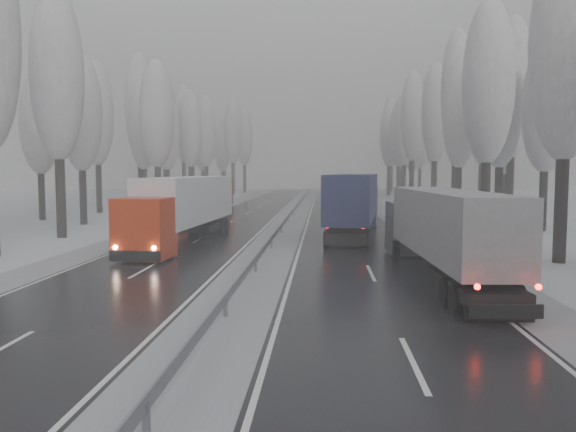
# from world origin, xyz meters

# --- Properties ---
(ground) EXTENTS (260.00, 260.00, 0.00)m
(ground) POSITION_xyz_m (0.00, 0.00, 0.00)
(ground) COLOR silver
(ground) RESTS_ON ground
(carriageway_right) EXTENTS (7.50, 200.00, 0.03)m
(carriageway_right) POSITION_xyz_m (5.25, 30.00, 0.01)
(carriageway_right) COLOR black
(carriageway_right) RESTS_ON ground
(carriageway_left) EXTENTS (7.50, 200.00, 0.03)m
(carriageway_left) POSITION_xyz_m (-5.25, 30.00, 0.01)
(carriageway_left) COLOR black
(carriageway_left) RESTS_ON ground
(median_slush) EXTENTS (3.00, 200.00, 0.04)m
(median_slush) POSITION_xyz_m (0.00, 30.00, 0.02)
(median_slush) COLOR #9C9EA4
(median_slush) RESTS_ON ground
(shoulder_right) EXTENTS (2.40, 200.00, 0.04)m
(shoulder_right) POSITION_xyz_m (10.20, 30.00, 0.02)
(shoulder_right) COLOR #9C9EA4
(shoulder_right) RESTS_ON ground
(shoulder_left) EXTENTS (2.40, 200.00, 0.04)m
(shoulder_left) POSITION_xyz_m (-10.20, 30.00, 0.02)
(shoulder_left) COLOR #9C9EA4
(shoulder_left) RESTS_ON ground
(median_guardrail) EXTENTS (0.12, 200.00, 0.76)m
(median_guardrail) POSITION_xyz_m (0.00, 29.99, 0.60)
(median_guardrail) COLOR slate
(median_guardrail) RESTS_ON ground
(tree_16) EXTENTS (3.60, 3.60, 16.53)m
(tree_16) POSITION_xyz_m (15.04, 15.67, 10.67)
(tree_16) COLOR black
(tree_16) RESTS_ON ground
(tree_18) EXTENTS (3.60, 3.60, 16.58)m
(tree_18) POSITION_xyz_m (14.51, 27.03, 10.70)
(tree_18) COLOR black
(tree_18) RESTS_ON ground
(tree_19) EXTENTS (3.60, 3.60, 14.57)m
(tree_19) POSITION_xyz_m (20.02, 31.03, 9.42)
(tree_19) COLOR black
(tree_19) RESTS_ON ground
(tree_20) EXTENTS (3.60, 3.60, 15.71)m
(tree_20) POSITION_xyz_m (17.90, 35.17, 10.14)
(tree_20) COLOR black
(tree_20) RESTS_ON ground
(tree_21) EXTENTS (3.60, 3.60, 18.62)m
(tree_21) POSITION_xyz_m (20.12, 39.17, 12.00)
(tree_21) COLOR black
(tree_21) RESTS_ON ground
(tree_22) EXTENTS (3.60, 3.60, 15.86)m
(tree_22) POSITION_xyz_m (17.02, 45.60, 10.24)
(tree_22) COLOR black
(tree_22) RESTS_ON ground
(tree_23) EXTENTS (3.60, 3.60, 13.55)m
(tree_23) POSITION_xyz_m (23.31, 49.60, 8.77)
(tree_23) COLOR black
(tree_23) RESTS_ON ground
(tree_24) EXTENTS (3.60, 3.60, 20.49)m
(tree_24) POSITION_xyz_m (17.90, 51.02, 13.19)
(tree_24) COLOR black
(tree_24) RESTS_ON ground
(tree_25) EXTENTS (3.60, 3.60, 19.44)m
(tree_25) POSITION_xyz_m (24.81, 55.02, 12.52)
(tree_25) COLOR black
(tree_25) RESTS_ON ground
(tree_26) EXTENTS (3.60, 3.60, 18.78)m
(tree_26) POSITION_xyz_m (17.56, 61.27, 12.10)
(tree_26) COLOR black
(tree_26) RESTS_ON ground
(tree_27) EXTENTS (3.60, 3.60, 17.62)m
(tree_27) POSITION_xyz_m (24.72, 65.27, 11.36)
(tree_27) COLOR black
(tree_27) RESTS_ON ground
(tree_28) EXTENTS (3.60, 3.60, 19.62)m
(tree_28) POSITION_xyz_m (16.34, 71.95, 12.64)
(tree_28) COLOR black
(tree_28) RESTS_ON ground
(tree_29) EXTENTS (3.60, 3.60, 18.11)m
(tree_29) POSITION_xyz_m (23.71, 75.95, 11.67)
(tree_29) COLOR black
(tree_29) RESTS_ON ground
(tree_30) EXTENTS (3.60, 3.60, 17.86)m
(tree_30) POSITION_xyz_m (16.56, 81.70, 11.52)
(tree_30) COLOR black
(tree_30) RESTS_ON ground
(tree_31) EXTENTS (3.60, 3.60, 18.58)m
(tree_31) POSITION_xyz_m (22.48, 85.70, 11.97)
(tree_31) COLOR black
(tree_31) RESTS_ON ground
(tree_32) EXTENTS (3.60, 3.60, 17.33)m
(tree_32) POSITION_xyz_m (16.63, 89.21, 11.18)
(tree_32) COLOR black
(tree_32) RESTS_ON ground
(tree_33) EXTENTS (3.60, 3.60, 14.33)m
(tree_33) POSITION_xyz_m (19.77, 93.21, 9.26)
(tree_33) COLOR black
(tree_33) RESTS_ON ground
(tree_34) EXTENTS (3.60, 3.60, 17.63)m
(tree_34) POSITION_xyz_m (15.73, 96.32, 11.37)
(tree_34) COLOR black
(tree_34) RESTS_ON ground
(tree_35) EXTENTS (3.60, 3.60, 18.25)m
(tree_35) POSITION_xyz_m (24.94, 100.32, 11.77)
(tree_35) COLOR black
(tree_35) RESTS_ON ground
(tree_36) EXTENTS (3.60, 3.60, 20.23)m
(tree_36) POSITION_xyz_m (17.04, 106.16, 13.02)
(tree_36) COLOR black
(tree_36) RESTS_ON ground
(tree_37) EXTENTS (3.60, 3.60, 16.37)m
(tree_37) POSITION_xyz_m (24.02, 110.16, 10.56)
(tree_37) COLOR black
(tree_37) RESTS_ON ground
(tree_38) EXTENTS (3.60, 3.60, 17.97)m
(tree_38) POSITION_xyz_m (18.73, 116.73, 11.59)
(tree_38) COLOR black
(tree_38) RESTS_ON ground
(tree_39) EXTENTS (3.60, 3.60, 16.19)m
(tree_39) POSITION_xyz_m (21.55, 120.73, 10.45)
(tree_39) COLOR black
(tree_39) RESTS_ON ground
(tree_58) EXTENTS (3.60, 3.60, 17.21)m
(tree_58) POSITION_xyz_m (-15.13, 24.57, 11.10)
(tree_58) COLOR black
(tree_58) RESTS_ON ground
(tree_60) EXTENTS (3.60, 3.60, 14.84)m
(tree_60) POSITION_xyz_m (-17.75, 34.20, 9.59)
(tree_60) COLOR black
(tree_60) RESTS_ON ground
(tree_61) EXTENTS (3.60, 3.60, 13.95)m
(tree_61) POSITION_xyz_m (-23.52, 38.20, 9.02)
(tree_61) COLOR black
(tree_61) RESTS_ON ground
(tree_62) EXTENTS (3.60, 3.60, 16.04)m
(tree_62) POSITION_xyz_m (-13.94, 43.73, 10.36)
(tree_62) COLOR black
(tree_62) RESTS_ON ground
(tree_63) EXTENTS (3.60, 3.60, 16.88)m
(tree_63) POSITION_xyz_m (-21.85, 47.73, 10.89)
(tree_63) COLOR black
(tree_63) RESTS_ON ground
(tree_64) EXTENTS (3.60, 3.60, 15.42)m
(tree_64) POSITION_xyz_m (-18.26, 52.71, 9.96)
(tree_64) COLOR black
(tree_64) RESTS_ON ground
(tree_65) EXTENTS (3.60, 3.60, 19.48)m
(tree_65) POSITION_xyz_m (-20.05, 56.71, 12.55)
(tree_65) COLOR black
(tree_65) RESTS_ON ground
(tree_66) EXTENTS (3.60, 3.60, 15.23)m
(tree_66) POSITION_xyz_m (-18.16, 62.35, 9.84)
(tree_66) COLOR black
(tree_66) RESTS_ON ground
(tree_67) EXTENTS (3.60, 3.60, 17.09)m
(tree_67) POSITION_xyz_m (-19.54, 66.35, 11.03)
(tree_67) COLOR black
(tree_67) RESTS_ON ground
(tree_68) EXTENTS (3.60, 3.60, 16.65)m
(tree_68) POSITION_xyz_m (-16.58, 69.11, 10.75)
(tree_68) COLOR black
(tree_68) RESTS_ON ground
(tree_69) EXTENTS (3.60, 3.60, 19.35)m
(tree_69) POSITION_xyz_m (-21.42, 73.11, 12.46)
(tree_69) COLOR black
(tree_69) RESTS_ON ground
(tree_70) EXTENTS (3.60, 3.60, 17.09)m
(tree_70) POSITION_xyz_m (-16.33, 79.19, 11.03)
(tree_70) COLOR black
(tree_70) RESTS_ON ground
(tree_71) EXTENTS (3.60, 3.60, 19.61)m
(tree_71) POSITION_xyz_m (-21.09, 83.19, 12.63)
(tree_71) COLOR black
(tree_71) RESTS_ON ground
(tree_72) EXTENTS (3.60, 3.60, 15.11)m
(tree_72) POSITION_xyz_m (-18.93, 88.54, 9.76)
(tree_72) COLOR black
(tree_72) RESTS_ON ground
(tree_73) EXTENTS (3.60, 3.60, 17.22)m
(tree_73) POSITION_xyz_m (-21.82, 92.54, 11.11)
(tree_73) COLOR black
(tree_73) RESTS_ON ground
(tree_74) EXTENTS (3.60, 3.60, 19.68)m
(tree_74) POSITION_xyz_m (-15.07, 99.33, 12.67)
(tree_74) COLOR black
(tree_74) RESTS_ON ground
(tree_75) EXTENTS (3.60, 3.60, 18.60)m
(tree_75) POSITION_xyz_m (-24.20, 103.33, 11.99)
(tree_75) COLOR black
(tree_75) RESTS_ON ground
(tree_76) EXTENTS (3.60, 3.60, 18.55)m
(tree_76) POSITION_xyz_m (-14.05, 108.72, 11.95)
(tree_76) COLOR black
(tree_76) RESTS_ON ground
(tree_77) EXTENTS (3.60, 3.60, 14.32)m
(tree_77) POSITION_xyz_m (-19.66, 112.72, 9.26)
(tree_77) COLOR black
(tree_77) RESTS_ON ground
(tree_78) EXTENTS (3.60, 3.60, 19.55)m
(tree_78) POSITION_xyz_m (-17.56, 115.31, 12.59)
(tree_78) COLOR black
(tree_78) RESTS_ON ground
(tree_79) EXTENTS (3.60, 3.60, 17.07)m
(tree_79) POSITION_xyz_m (-20.33, 119.31, 11.01)
(tree_79) COLOR black
(tree_79) RESTS_ON ground
(truck_grey_tarp) EXTENTS (3.00, 15.02, 3.83)m
(truck_grey_tarp) POSITION_xyz_m (8.13, 10.92, 2.24)
(truck_grey_tarp) COLOR #504F54
(truck_grey_tarp) RESTS_ON ground
(truck_blue_box) EXTENTS (4.84, 17.33, 4.41)m
(truck_blue_box) POSITION_xyz_m (5.33, 26.58, 2.57)
(truck_blue_box) COLOR #1E284C
(truck_blue_box) RESTS_ON ground
(truck_cream_box) EXTENTS (2.84, 15.21, 3.88)m
(truck_cream_box) POSITION_xyz_m (6.33, 43.87, 2.27)
(truck_cream_box) COLOR #A09A8E
(truck_cream_box) RESTS_ON ground
(box_truck_distant) EXTENTS (3.01, 8.46, 3.11)m
(box_truck_distant) POSITION_xyz_m (5.78, 87.46, 1.59)
(box_truck_distant) COLOR #B6B9BE
(box_truck_distant) RESTS_ON ground
(truck_red_white) EXTENTS (3.57, 16.69, 4.25)m
(truck_red_white) POSITION_xyz_m (-5.69, 21.53, 2.48)
(truck_red_white) COLOR #BC290A
(truck_red_white) RESTS_ON ground
(truck_red_red) EXTENTS (2.77, 14.18, 3.62)m
(truck_red_red) POSITION_xyz_m (-7.93, 39.67, 2.11)
(truck_red_red) COLOR red
(truck_red_red) RESTS_ON ground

